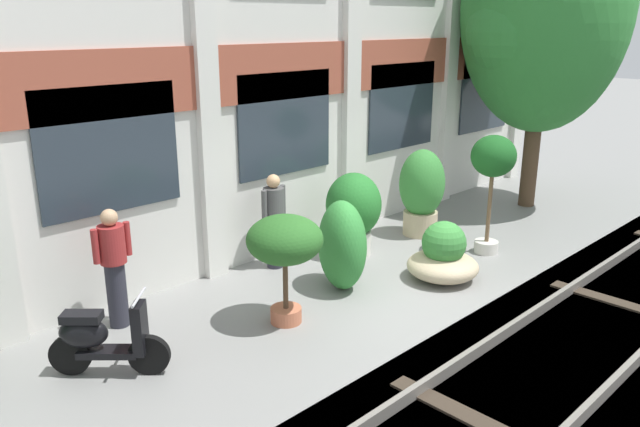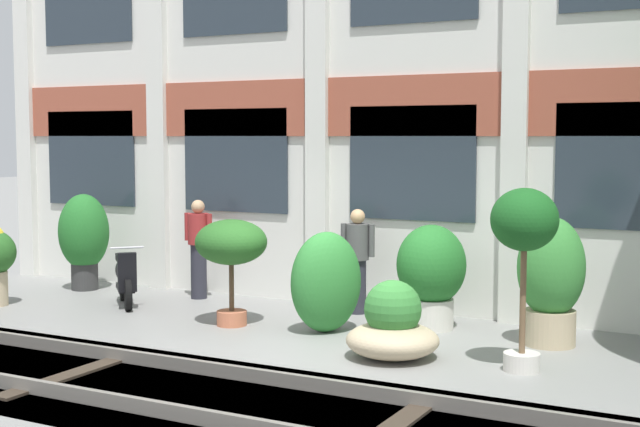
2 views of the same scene
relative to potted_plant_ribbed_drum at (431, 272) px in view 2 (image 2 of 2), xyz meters
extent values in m
plane|color=gray|center=(-0.69, -1.71, -0.80)|extent=(80.00, 80.00, 0.00)
cube|color=silver|center=(-0.69, 1.21, 3.69)|extent=(15.65, 0.50, 8.96)
cube|color=#9E4C38|center=(-0.69, 0.94, 2.30)|extent=(15.65, 0.06, 0.90)
cube|color=silver|center=(-8.52, 0.90, 3.69)|extent=(0.36, 0.16, 8.96)
cube|color=silver|center=(-5.38, 0.90, 3.69)|extent=(0.36, 0.16, 8.96)
cube|color=silver|center=(-2.25, 0.90, 3.69)|extent=(0.36, 0.16, 8.96)
cube|color=silver|center=(0.88, 0.90, 3.69)|extent=(0.36, 0.16, 8.96)
cube|color=#28333D|center=(-6.95, 0.93, 1.45)|extent=(2.00, 0.04, 1.70)
cube|color=#28333D|center=(-3.82, 0.93, 1.45)|extent=(2.00, 0.04, 1.70)
cube|color=#28333D|center=(-0.69, 0.93, 1.45)|extent=(2.00, 0.04, 1.70)
cube|color=#28333D|center=(2.44, 0.93, 1.45)|extent=(2.00, 0.04, 1.70)
cube|color=#423F3A|center=(-0.69, -4.13, -0.94)|extent=(23.65, 2.80, 0.28)
cube|color=slate|center=(-0.69, -4.85, -0.72)|extent=(23.65, 0.07, 0.15)
cube|color=slate|center=(-0.69, -3.41, -0.72)|extent=(23.65, 0.07, 0.15)
cube|color=#382D23|center=(-2.65, -4.13, -0.78)|extent=(0.24, 2.10, 0.03)
cube|color=#382D23|center=(1.22, -4.13, -0.78)|extent=(0.24, 2.10, 0.03)
cylinder|color=beige|center=(0.00, 0.00, -0.59)|extent=(0.62, 0.62, 0.42)
ellipsoid|color=#236B28|center=(0.00, 0.00, 0.09)|extent=(0.96, 0.96, 1.11)
cylinder|color=#B76647|center=(-2.55, -1.10, -0.69)|extent=(0.42, 0.42, 0.21)
cylinder|color=#4C3826|center=(-2.55, -1.10, -0.17)|extent=(0.07, 0.07, 0.84)
ellipsoid|color=#286023|center=(-2.55, -1.10, 0.38)|extent=(1.01, 1.01, 0.63)
cylinder|color=beige|center=(1.71, -1.60, -0.69)|extent=(0.41, 0.41, 0.21)
cylinder|color=brown|center=(1.71, -1.60, 0.10)|extent=(0.07, 0.07, 1.37)
ellipsoid|color=#19561E|center=(1.71, -1.60, 0.93)|extent=(0.76, 0.76, 0.71)
ellipsoid|color=tan|center=(0.18, -1.74, -0.58)|extent=(1.12, 1.12, 0.43)
sphere|color=#388438|center=(0.18, -1.74, -0.20)|extent=(0.69, 0.69, 0.69)
cylinder|color=tan|center=(1.68, -0.19, -0.57)|extent=(0.65, 0.65, 0.45)
ellipsoid|color=#388438|center=(1.68, -0.19, 0.20)|extent=(0.85, 0.85, 1.28)
cylinder|color=#333333|center=(-6.43, 0.15, -0.57)|extent=(0.46, 0.46, 0.45)
ellipsoid|color=#236B28|center=(-6.43, 0.15, 0.21)|extent=(0.86, 0.86, 1.30)
cylinder|color=black|center=(-4.52, -0.97, -0.56)|extent=(0.40, 0.40, 0.48)
cylinder|color=black|center=(-5.16, -0.34, -0.56)|extent=(0.40, 0.40, 0.48)
cube|color=black|center=(-4.85, -0.65, -0.52)|extent=(0.65, 0.65, 0.08)
ellipsoid|color=black|center=(-5.03, -0.47, -0.28)|extent=(0.58, 0.58, 0.36)
cube|color=black|center=(-5.03, -0.47, -0.08)|extent=(0.47, 0.47, 0.10)
cube|color=black|center=(-4.58, -0.92, -0.22)|extent=(0.28, 0.28, 0.60)
cylinder|color=#B7B7BF|center=(-4.56, -0.93, 0.16)|extent=(0.37, 0.38, 0.03)
cylinder|color=#282833|center=(-1.36, 0.50, -0.39)|extent=(0.26, 0.26, 0.81)
cylinder|color=#4C4C4C|center=(-1.36, 0.50, 0.28)|extent=(0.34, 0.34, 0.54)
sphere|color=tan|center=(-1.36, 0.50, 0.66)|extent=(0.22, 0.22, 0.22)
cylinder|color=#4C4C4C|center=(-1.58, 0.47, 0.31)|extent=(0.09, 0.09, 0.48)
cylinder|color=#4C4C4C|center=(-1.14, 0.52, 0.31)|extent=(0.09, 0.09, 0.48)
cylinder|color=#282833|center=(-4.19, 0.39, -0.35)|extent=(0.26, 0.26, 0.89)
cylinder|color=maroon|center=(-4.19, 0.39, 0.35)|extent=(0.34, 0.34, 0.50)
sphere|color=tan|center=(-4.19, 0.39, 0.71)|extent=(0.22, 0.22, 0.22)
cylinder|color=maroon|center=(-4.41, 0.39, 0.38)|extent=(0.09, 0.09, 0.45)
cylinder|color=maroon|center=(-3.97, 0.39, 0.38)|extent=(0.09, 0.09, 0.45)
ellipsoid|color=#2D7A33|center=(-1.18, -0.85, -0.11)|extent=(1.13, 1.25, 1.37)
camera|label=1|loc=(-7.59, -6.83, 3.09)|focal=35.00mm
camera|label=2|loc=(4.34, -11.39, 1.86)|focal=50.00mm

